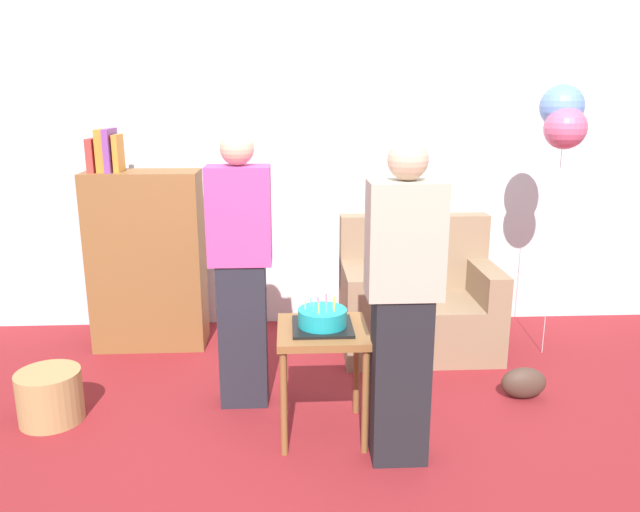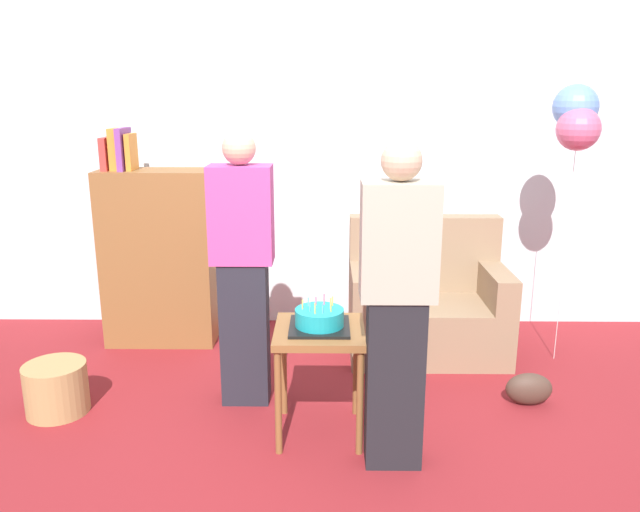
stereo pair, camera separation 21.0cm
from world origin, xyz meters
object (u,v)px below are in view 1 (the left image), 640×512
handbag (524,383)px  person_holding_cake (403,305)px  side_table (322,345)px  bookshelf (146,258)px  couch (417,304)px  person_blowing_candles (241,271)px  wicker_basket (50,396)px  balloon_bunch (563,117)px  birthday_cake (322,319)px

handbag → person_holding_cake: bearing=-145.9°
side_table → bookshelf: bearing=132.6°
couch → person_blowing_candles: bearing=-147.6°
person_blowing_candles → handbag: (1.72, -0.05, -0.73)m
bookshelf → person_holding_cake: 2.25m
couch → bookshelf: bookshelf is taller
couch → side_table: (-0.76, -1.15, 0.18)m
person_blowing_candles → person_holding_cake: same height
couch → person_blowing_candles: person_blowing_candles is taller
side_table → wicker_basket: 1.61m
couch → side_table: bearing=-123.4°
wicker_basket → person_holding_cake: bearing=-13.9°
wicker_basket → balloon_bunch: (3.18, 0.75, 1.53)m
birthday_cake → wicker_basket: 1.65m
side_table → balloon_bunch: size_ratio=0.33×
handbag → balloon_bunch: (0.37, 0.63, 1.58)m
couch → birthday_cake: size_ratio=3.44×
bookshelf → side_table: bookshelf is taller
birthday_cake → person_blowing_candles: bearing=139.8°
couch → balloon_bunch: balloon_bunch is taller
birthday_cake → person_blowing_candles: size_ratio=0.20×
person_blowing_candles → handbag: size_ratio=5.82×
side_table → birthday_cake: (0.00, 0.00, 0.15)m
couch → side_table: 1.39m
wicker_basket → handbag: wicker_basket is taller
handbag → balloon_bunch: 1.74m
couch → balloon_bunch: size_ratio=0.58×
couch → handbag: size_ratio=3.93×
wicker_basket → birthday_cake: bearing=-7.7°
wicker_basket → side_table: bearing=-7.7°
person_blowing_candles → handbag: bearing=11.4°
balloon_bunch → side_table: bearing=-149.5°
person_holding_cake → bookshelf: bearing=-34.8°
birthday_cake → person_holding_cake: size_ratio=0.20×
person_blowing_candles → wicker_basket: size_ratio=4.53×
bookshelf → handbag: bookshelf is taller
bookshelf → person_blowing_candles: person_blowing_candles is taller
bookshelf → wicker_basket: size_ratio=4.43×
side_table → person_holding_cake: size_ratio=0.38×
bookshelf → balloon_bunch: balloon_bunch is taller
person_blowing_candles → bookshelf: bearing=142.1°
person_blowing_candles → side_table: bearing=-27.1°
bookshelf → handbag: bearing=-21.7°
bookshelf → person_blowing_candles: 1.21m
bookshelf → side_table: 1.79m
birthday_cake → wicker_basket: bearing=172.3°
person_holding_cake → wicker_basket: 2.10m
person_blowing_candles → person_holding_cake: 1.05m
person_holding_cake → handbag: size_ratio=5.82×
person_holding_cake → balloon_bunch: bearing=-125.5°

